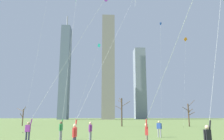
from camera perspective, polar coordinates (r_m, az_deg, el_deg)
kite_flyer_midfield_left_green at (r=21.88m, az=-12.06°, el=-5.71°), size 0.41×8.52×20.01m
kite_flyer_foreground_left_yellow at (r=12.75m, az=12.92°, el=-5.94°), size 2.58×16.49×15.22m
kite_flyer_foreground_right_white at (r=15.22m, az=-6.28°, el=-8.92°), size 6.22×10.98×17.32m
kite_flyer_far_back_purple at (r=19.14m, az=-18.03°, el=-9.55°), size 7.03×0.45×13.60m
kite_flyer_midfield_right_red at (r=15.11m, az=25.35°, el=3.39°), size 7.04×5.15×21.27m
bystander_watching_nearby at (r=23.17m, az=12.18°, el=-14.53°), size 0.48×0.32×1.62m
bystander_strolling_midfield at (r=18.74m, az=-5.64°, el=-15.42°), size 0.28×0.49×1.62m
distant_kite_high_overhead_orange at (r=49.84m, az=18.53°, el=5.86°), size 2.79×1.65×18.89m
distant_kite_drifting_right_pink at (r=36.21m, az=-16.63°, el=16.27°), size 1.95×2.50×21.64m
distant_kite_low_near_trees_teal at (r=43.21m, az=-4.21°, el=3.92°), size 5.29×1.85×16.11m
distant_kite_drifting_left_blue at (r=48.89m, az=12.56°, el=8.62°), size 2.18×3.82×22.45m
bare_tree_left_of_center at (r=48.19m, az=19.33°, el=-10.71°), size 2.84×1.11×5.33m
bare_tree_center at (r=46.02m, az=2.54°, el=-10.63°), size 2.92×2.07×5.85m
bare_tree_right_of_center at (r=52.27m, az=-22.22°, el=-11.03°), size 2.51×2.16×4.05m
skyline_mid_tower_right at (r=141.77m, az=-1.04°, el=0.97°), size 8.02×10.45×67.10m
skyline_tall_tower at (r=141.75m, az=-12.12°, el=-0.42°), size 5.53×10.48×67.18m
skyline_wide_slab at (r=157.68m, az=7.23°, el=-3.43°), size 7.46×10.65×49.88m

